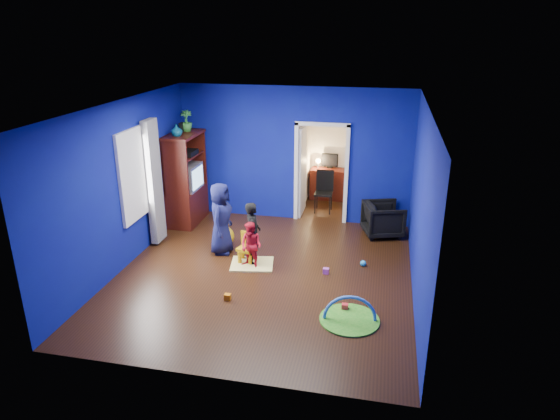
% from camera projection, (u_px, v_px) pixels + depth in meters
% --- Properties ---
extents(floor, '(5.00, 5.50, 0.01)m').
position_uv_depth(floor, '(264.00, 274.00, 8.66)').
color(floor, black).
rests_on(floor, ground).
extents(ceiling, '(5.00, 5.50, 0.01)m').
position_uv_depth(ceiling, '(262.00, 106.00, 7.64)').
color(ceiling, white).
rests_on(ceiling, wall_back).
extents(wall_back, '(5.00, 0.02, 2.90)m').
position_uv_depth(wall_back, '(294.00, 155.00, 10.67)').
color(wall_back, navy).
rests_on(wall_back, floor).
extents(wall_front, '(5.00, 0.02, 2.90)m').
position_uv_depth(wall_front, '(205.00, 273.00, 5.63)').
color(wall_front, navy).
rests_on(wall_front, floor).
extents(wall_left, '(0.02, 5.50, 2.90)m').
position_uv_depth(wall_left, '(123.00, 186.00, 8.64)').
color(wall_left, navy).
rests_on(wall_left, floor).
extents(wall_right, '(0.02, 5.50, 2.90)m').
position_uv_depth(wall_right, '(421.00, 207.00, 7.66)').
color(wall_right, navy).
rests_on(wall_right, floor).
extents(alcove, '(1.00, 1.75, 2.50)m').
position_uv_depth(alcove, '(326.00, 156.00, 11.43)').
color(alcove, silver).
rests_on(alcove, floor).
extents(armchair, '(0.94, 0.93, 0.69)m').
position_uv_depth(armchair, '(383.00, 219.00, 10.17)').
color(armchair, black).
rests_on(armchair, floor).
extents(child_black, '(0.41, 0.49, 1.16)m').
position_uv_depth(child_black, '(253.00, 233.00, 8.90)').
color(child_black, black).
rests_on(child_black, floor).
extents(child_navy, '(0.45, 0.68, 1.37)m').
position_uv_depth(child_navy, '(221.00, 218.00, 9.28)').
color(child_navy, '#0E1434').
rests_on(child_navy, floor).
extents(toddler_red, '(0.50, 0.45, 0.86)m').
position_uv_depth(toddler_red, '(251.00, 246.00, 8.75)').
color(toddler_red, red).
rests_on(toddler_red, floor).
extents(vase, '(0.25, 0.25, 0.24)m').
position_uv_depth(vase, '(177.00, 130.00, 9.99)').
color(vase, '#0D5E6C').
rests_on(vase, tv_armoire).
extents(potted_plant, '(0.32, 0.32, 0.44)m').
position_uv_depth(potted_plant, '(186.00, 121.00, 10.43)').
color(potted_plant, green).
rests_on(potted_plant, tv_armoire).
extents(tv_armoire, '(0.58, 1.14, 1.96)m').
position_uv_depth(tv_armoire, '(186.00, 179.00, 10.65)').
color(tv_armoire, '#3E170A').
rests_on(tv_armoire, floor).
extents(crt_tv, '(0.46, 0.70, 0.54)m').
position_uv_depth(crt_tv, '(188.00, 177.00, 10.63)').
color(crt_tv, silver).
rests_on(crt_tv, tv_armoire).
extents(yellow_blanket, '(0.84, 0.72, 0.03)m').
position_uv_depth(yellow_blanket, '(252.00, 264.00, 9.00)').
color(yellow_blanket, '#F2E07A').
rests_on(yellow_blanket, floor).
extents(hopper_ball, '(0.42, 0.42, 0.42)m').
position_uv_depth(hopper_ball, '(224.00, 236.00, 9.69)').
color(hopper_ball, yellow).
rests_on(hopper_ball, floor).
extents(kid_chair, '(0.35, 0.35, 0.50)m').
position_uv_depth(kid_chair, '(246.00, 250.00, 9.02)').
color(kid_chair, yellow).
rests_on(kid_chair, floor).
extents(play_mat, '(0.88, 0.88, 0.02)m').
position_uv_depth(play_mat, '(349.00, 320.00, 7.32)').
color(play_mat, green).
rests_on(play_mat, floor).
extents(toy_arch, '(0.79, 0.15, 0.79)m').
position_uv_depth(toy_arch, '(349.00, 319.00, 7.32)').
color(toy_arch, '#3F8CD8').
rests_on(toy_arch, floor).
extents(window_left, '(0.03, 0.95, 1.55)m').
position_uv_depth(window_left, '(133.00, 175.00, 8.92)').
color(window_left, white).
rests_on(window_left, wall_left).
extents(curtain, '(0.14, 0.42, 2.40)m').
position_uv_depth(curtain, '(154.00, 182.00, 9.51)').
color(curtain, slate).
rests_on(curtain, floor).
extents(doorway, '(1.16, 0.10, 2.10)m').
position_uv_depth(doorway, '(321.00, 175.00, 10.69)').
color(doorway, white).
rests_on(doorway, floor).
extents(study_desk, '(0.88, 0.44, 0.75)m').
position_uv_depth(study_desk, '(328.00, 184.00, 12.31)').
color(study_desk, '#3D140A').
rests_on(study_desk, floor).
extents(desk_monitor, '(0.40, 0.05, 0.32)m').
position_uv_depth(desk_monitor, '(330.00, 160.00, 12.22)').
color(desk_monitor, black).
rests_on(desk_monitor, study_desk).
extents(desk_lamp, '(0.14, 0.14, 0.14)m').
position_uv_depth(desk_lamp, '(318.00, 161.00, 12.23)').
color(desk_lamp, '#FFD88C').
rests_on(desk_lamp, study_desk).
extents(folding_chair, '(0.40, 0.40, 0.92)m').
position_uv_depth(folding_chair, '(324.00, 193.00, 11.41)').
color(folding_chair, black).
rests_on(folding_chair, floor).
extents(book_shelf, '(0.88, 0.24, 0.04)m').
position_uv_depth(book_shelf, '(331.00, 116.00, 11.84)').
color(book_shelf, white).
rests_on(book_shelf, study_desk).
extents(toy_0, '(0.10, 0.08, 0.10)m').
position_uv_depth(toy_0, '(345.00, 307.00, 7.58)').
color(toy_0, red).
rests_on(toy_0, floor).
extents(toy_1, '(0.11, 0.11, 0.11)m').
position_uv_depth(toy_1, '(363.00, 263.00, 8.95)').
color(toy_1, '#28A3E6').
rests_on(toy_1, floor).
extents(toy_2, '(0.10, 0.08, 0.10)m').
position_uv_depth(toy_2, '(228.00, 297.00, 7.85)').
color(toy_2, orange).
rests_on(toy_2, floor).
extents(toy_3, '(0.10, 0.08, 0.10)m').
position_uv_depth(toy_3, '(326.00, 271.00, 8.68)').
color(toy_3, '#C54AC6').
rests_on(toy_3, floor).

